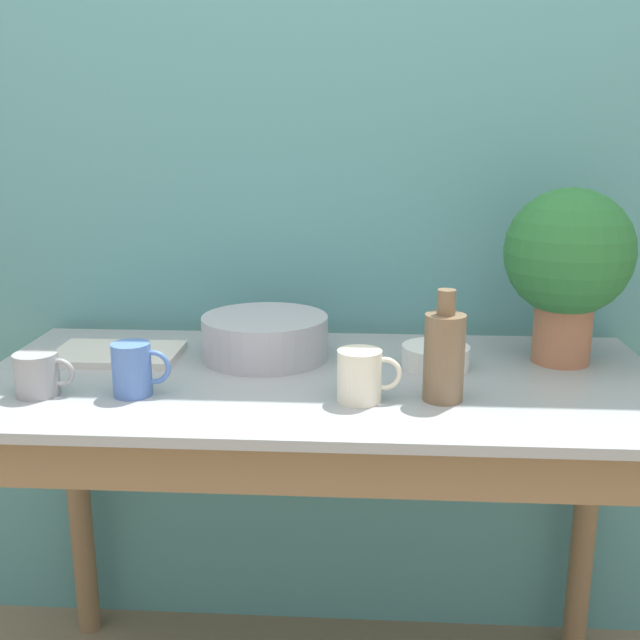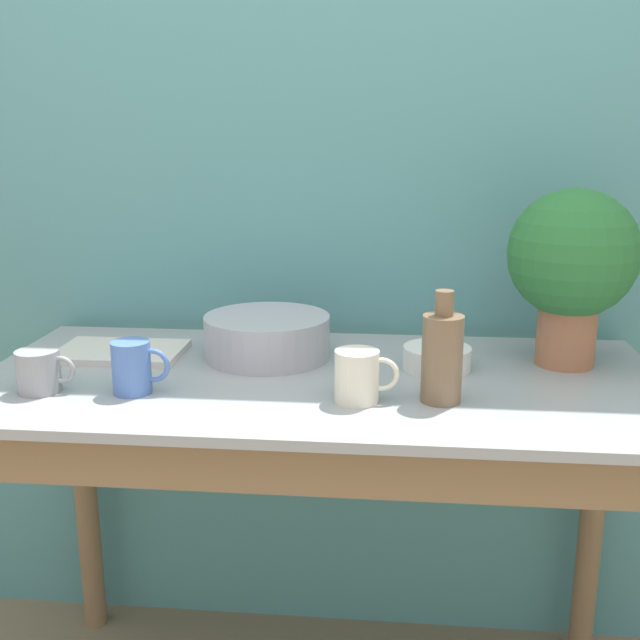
# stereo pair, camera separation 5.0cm
# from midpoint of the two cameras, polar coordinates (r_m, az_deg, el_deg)

# --- Properties ---
(wall_back) EXTENTS (6.00, 0.05, 2.40)m
(wall_back) POSITION_cam_midpoint_polar(r_m,az_deg,el_deg) (1.88, -0.01, 9.85)
(wall_back) COLOR teal
(wall_back) RESTS_ON ground_plane
(counter_table) EXTENTS (1.42, 0.68, 0.85)m
(counter_table) POSITION_cam_midpoint_polar(r_m,az_deg,el_deg) (1.60, -0.98, -10.13)
(counter_table) COLOR #846647
(counter_table) RESTS_ON ground_plane
(potted_plant) EXTENTS (0.27, 0.27, 0.38)m
(potted_plant) POSITION_cam_midpoint_polar(r_m,az_deg,el_deg) (1.68, 17.58, 4.41)
(potted_plant) COLOR #A36647
(potted_plant) RESTS_ON counter_table
(bowl_wash_large) EXTENTS (0.28, 0.28, 0.10)m
(bowl_wash_large) POSITION_cam_midpoint_polar(r_m,az_deg,el_deg) (1.68, -5.06, -1.30)
(bowl_wash_large) COLOR #A8A8B2
(bowl_wash_large) RESTS_ON counter_table
(bottle_tall) EXTENTS (0.08, 0.08, 0.21)m
(bottle_tall) POSITION_cam_midpoint_polar(r_m,az_deg,el_deg) (1.41, 8.44, -2.64)
(bottle_tall) COLOR brown
(bottle_tall) RESTS_ON counter_table
(mug_grey) EXTENTS (0.12, 0.08, 0.08)m
(mug_grey) POSITION_cam_midpoint_polar(r_m,az_deg,el_deg) (1.55, -21.57, -3.86)
(mug_grey) COLOR gray
(mug_grey) RESTS_ON counter_table
(mug_blue) EXTENTS (0.11, 0.07, 0.10)m
(mug_blue) POSITION_cam_midpoint_polar(r_m,az_deg,el_deg) (1.49, -14.97, -3.64)
(mug_blue) COLOR #4C70B7
(mug_blue) RESTS_ON counter_table
(mug_cream) EXTENTS (0.12, 0.08, 0.10)m
(mug_cream) POSITION_cam_midpoint_polar(r_m,az_deg,el_deg) (1.41, 2.11, -4.26)
(mug_cream) COLOR beige
(mug_cream) RESTS_ON counter_table
(bowl_small_enamel_white) EXTENTS (0.15, 0.15, 0.05)m
(bowl_small_enamel_white) POSITION_cam_midpoint_polar(r_m,az_deg,el_deg) (1.62, 7.92, -2.79)
(bowl_small_enamel_white) COLOR silver
(bowl_small_enamel_white) RESTS_ON counter_table
(tray_board) EXTENTS (0.28, 0.18, 0.02)m
(tray_board) POSITION_cam_midpoint_polar(r_m,az_deg,el_deg) (1.75, -16.03, -2.50)
(tray_board) COLOR beige
(tray_board) RESTS_ON counter_table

